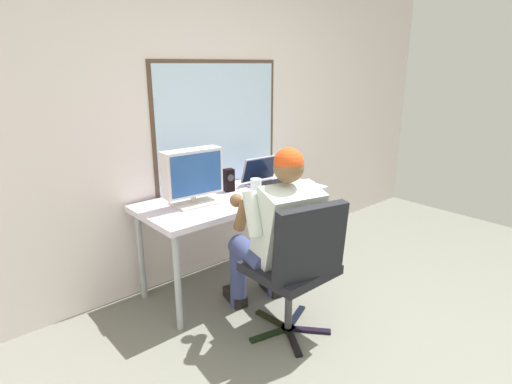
# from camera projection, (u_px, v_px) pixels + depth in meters

# --- Properties ---
(wall_rear) EXTENTS (5.99, 0.08, 2.84)m
(wall_rear) POSITION_uv_depth(u_px,v_px,m) (206.00, 105.00, 3.35)
(wall_rear) COLOR silver
(wall_rear) RESTS_ON ground
(desk) EXTENTS (1.51, 0.66, 0.75)m
(desk) POSITION_uv_depth(u_px,v_px,m) (234.00, 203.00, 3.27)
(desk) COLOR #91989A
(desk) RESTS_ON ground
(office_chair) EXTENTS (0.56, 0.60, 0.96)m
(office_chair) POSITION_uv_depth(u_px,v_px,m) (299.00, 261.00, 2.57)
(office_chair) COLOR black
(office_chair) RESTS_ON ground
(person_seated) EXTENTS (0.60, 0.82, 1.26)m
(person_seated) POSITION_uv_depth(u_px,v_px,m) (277.00, 232.00, 2.75)
(person_seated) COLOR #394373
(person_seated) RESTS_ON ground
(crt_monitor) EXTENTS (0.44, 0.26, 0.41)m
(crt_monitor) POSITION_uv_depth(u_px,v_px,m) (193.00, 174.00, 2.98)
(crt_monitor) COLOR beige
(crt_monitor) RESTS_ON desk
(laptop) EXTENTS (0.38, 0.34, 0.23)m
(laptop) POSITION_uv_depth(u_px,v_px,m) (266.00, 178.00, 3.52)
(laptop) COLOR gray
(laptop) RESTS_ON desk
(wine_glass) EXTENTS (0.09, 0.09, 0.15)m
(wine_glass) POSITION_uv_depth(u_px,v_px,m) (256.00, 185.00, 3.17)
(wine_glass) COLOR silver
(wine_glass) RESTS_ON desk
(desk_speaker) EXTENTS (0.09, 0.08, 0.18)m
(desk_speaker) POSITION_uv_depth(u_px,v_px,m) (229.00, 180.00, 3.33)
(desk_speaker) COLOR black
(desk_speaker) RESTS_ON desk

